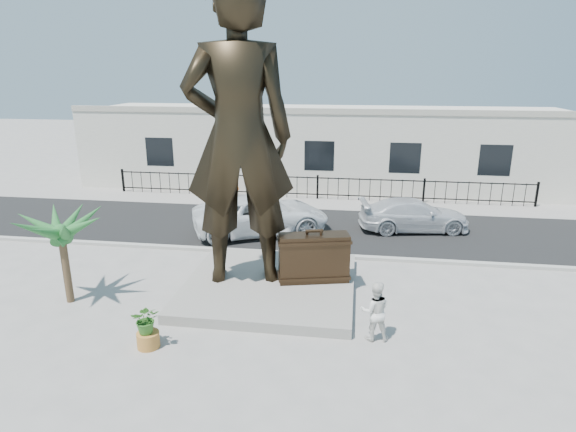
# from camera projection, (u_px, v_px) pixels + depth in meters

# --- Properties ---
(ground) EXTENTS (100.00, 100.00, 0.00)m
(ground) POSITION_uv_depth(u_px,v_px,m) (278.00, 314.00, 13.64)
(ground) COLOR #9E9991
(ground) RESTS_ON ground
(street) EXTENTS (40.00, 7.00, 0.01)m
(street) POSITION_uv_depth(u_px,v_px,m) (308.00, 226.00, 21.21)
(street) COLOR black
(street) RESTS_ON ground
(curb) EXTENTS (40.00, 0.25, 0.12)m
(curb) POSITION_uv_depth(u_px,v_px,m) (298.00, 254.00, 17.88)
(curb) COLOR #A5A399
(curb) RESTS_ON ground
(far_sidewalk) EXTENTS (40.00, 2.50, 0.02)m
(far_sidewalk) POSITION_uv_depth(u_px,v_px,m) (316.00, 203.00, 24.99)
(far_sidewalk) COLOR #9E9991
(far_sidewalk) RESTS_ON ground
(plinth) EXTENTS (5.20, 5.20, 0.30)m
(plinth) POSITION_uv_depth(u_px,v_px,m) (270.00, 285.00, 15.08)
(plinth) COLOR gray
(plinth) RESTS_ON ground
(fence) EXTENTS (22.00, 0.10, 1.20)m
(fence) POSITION_uv_depth(u_px,v_px,m) (318.00, 188.00, 25.57)
(fence) COLOR black
(fence) RESTS_ON ground
(building) EXTENTS (28.00, 7.00, 4.40)m
(building) POSITION_uv_depth(u_px,v_px,m) (324.00, 146.00, 29.08)
(building) COLOR silver
(building) RESTS_ON ground
(statue) EXTENTS (3.64, 2.82, 8.87)m
(statue) POSITION_uv_depth(u_px,v_px,m) (239.00, 138.00, 14.03)
(statue) COLOR black
(statue) RESTS_ON plinth
(suitcase) EXTENTS (2.25, 1.18, 1.52)m
(suitcase) POSITION_uv_depth(u_px,v_px,m) (314.00, 258.00, 14.88)
(suitcase) COLOR black
(suitcase) RESTS_ON plinth
(tourist) EXTENTS (0.84, 0.70, 1.58)m
(tourist) POSITION_uv_depth(u_px,v_px,m) (375.00, 311.00, 12.15)
(tourist) COLOR white
(tourist) RESTS_ON ground
(car_white) EXTENTS (6.23, 4.63, 1.57)m
(car_white) POSITION_uv_depth(u_px,v_px,m) (261.00, 215.00, 20.19)
(car_white) COLOR white
(car_white) RESTS_ON street
(car_silver) EXTENTS (4.89, 2.64, 1.35)m
(car_silver) POSITION_uv_depth(u_px,v_px,m) (414.00, 215.00, 20.56)
(car_silver) COLOR silver
(car_silver) RESTS_ON street
(worker) EXTENTS (1.06, 0.74, 1.50)m
(worker) POSITION_uv_depth(u_px,v_px,m) (231.00, 184.00, 25.68)
(worker) COLOR orange
(worker) RESTS_ON far_sidewalk
(palm_tree) EXTENTS (1.80, 1.80, 3.20)m
(palm_tree) POSITION_uv_depth(u_px,v_px,m) (71.00, 301.00, 14.38)
(palm_tree) COLOR #225E28
(palm_tree) RESTS_ON ground
(planter) EXTENTS (0.56, 0.56, 0.40)m
(planter) POSITION_uv_depth(u_px,v_px,m) (148.00, 340.00, 11.96)
(planter) COLOR #B77530
(planter) RESTS_ON ground
(shrub) EXTENTS (0.81, 0.75, 0.75)m
(shrub) POSITION_uv_depth(u_px,v_px,m) (146.00, 319.00, 11.79)
(shrub) COLOR #326922
(shrub) RESTS_ON planter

